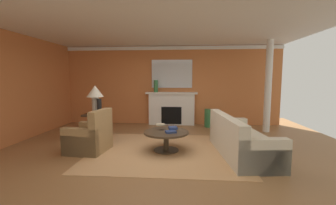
{
  "coord_description": "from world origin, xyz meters",
  "views": [
    {
      "loc": [
        0.61,
        -4.57,
        1.62
      ],
      "look_at": [
        0.17,
        1.12,
        1.0
      ],
      "focal_mm": 23.3,
      "sensor_mm": 36.0,
      "label": 1
    }
  ],
  "objects_px": {
    "sofa": "(240,141)",
    "vase_mantel_left": "(156,86)",
    "mantel_mirror": "(172,74)",
    "vase_tall_corner": "(208,118)",
    "coffee_table": "(166,136)",
    "table_lamp": "(95,94)",
    "fireplace": "(172,109)",
    "side_table": "(96,125)",
    "armchair_near_window": "(90,138)",
    "vase_on_side_table": "(99,107)"
  },
  "relations": [
    {
      "from": "sofa",
      "to": "vase_mantel_left",
      "type": "bearing_deg",
      "value": 126.48
    },
    {
      "from": "mantel_mirror",
      "to": "vase_tall_corner",
      "type": "height_order",
      "value": "mantel_mirror"
    },
    {
      "from": "sofa",
      "to": "coffee_table",
      "type": "relative_size",
      "value": 2.18
    },
    {
      "from": "mantel_mirror",
      "to": "table_lamp",
      "type": "bearing_deg",
      "value": -130.74
    },
    {
      "from": "fireplace",
      "to": "vase_mantel_left",
      "type": "distance_m",
      "value": 0.99
    },
    {
      "from": "coffee_table",
      "to": "side_table",
      "type": "distance_m",
      "value": 2.1
    },
    {
      "from": "mantel_mirror",
      "to": "vase_tall_corner",
      "type": "distance_m",
      "value": 2.0
    },
    {
      "from": "table_lamp",
      "to": "vase_mantel_left",
      "type": "bearing_deg",
      "value": 56.48
    },
    {
      "from": "sofa",
      "to": "vase_tall_corner",
      "type": "xyz_separation_m",
      "value": [
        -0.37,
        2.7,
        0.01
      ]
    },
    {
      "from": "armchair_near_window",
      "to": "coffee_table",
      "type": "relative_size",
      "value": 0.95
    },
    {
      "from": "armchair_near_window",
      "to": "vase_tall_corner",
      "type": "distance_m",
      "value": 3.99
    },
    {
      "from": "vase_mantel_left",
      "to": "vase_on_side_table",
      "type": "relative_size",
      "value": 1.03
    },
    {
      "from": "table_lamp",
      "to": "vase_tall_corner",
      "type": "height_order",
      "value": "table_lamp"
    },
    {
      "from": "fireplace",
      "to": "side_table",
      "type": "xyz_separation_m",
      "value": [
        -1.89,
        -2.08,
        -0.15
      ]
    },
    {
      "from": "vase_tall_corner",
      "to": "side_table",
      "type": "bearing_deg",
      "value": -150.63
    },
    {
      "from": "vase_mantel_left",
      "to": "vase_tall_corner",
      "type": "distance_m",
      "value": 2.12
    },
    {
      "from": "vase_tall_corner",
      "to": "sofa",
      "type": "bearing_deg",
      "value": -82.23
    },
    {
      "from": "coffee_table",
      "to": "vase_mantel_left",
      "type": "xyz_separation_m",
      "value": [
        -0.6,
        2.82,
        1.03
      ]
    },
    {
      "from": "sofa",
      "to": "armchair_near_window",
      "type": "height_order",
      "value": "armchair_near_window"
    },
    {
      "from": "fireplace",
      "to": "vase_mantel_left",
      "type": "relative_size",
      "value": 4.27
    },
    {
      "from": "side_table",
      "to": "vase_on_side_table",
      "type": "relative_size",
      "value": 1.71
    },
    {
      "from": "sofa",
      "to": "coffee_table",
      "type": "bearing_deg",
      "value": 175.23
    },
    {
      "from": "mantel_mirror",
      "to": "coffee_table",
      "type": "relative_size",
      "value": 1.43
    },
    {
      "from": "sofa",
      "to": "table_lamp",
      "type": "bearing_deg",
      "value": 165.27
    },
    {
      "from": "mantel_mirror",
      "to": "coffee_table",
      "type": "distance_m",
      "value": 3.33
    },
    {
      "from": "vase_on_side_table",
      "to": "side_table",
      "type": "bearing_deg",
      "value": 141.34
    },
    {
      "from": "vase_tall_corner",
      "to": "vase_on_side_table",
      "type": "bearing_deg",
      "value": -147.76
    },
    {
      "from": "coffee_table",
      "to": "vase_on_side_table",
      "type": "height_order",
      "value": "vase_on_side_table"
    },
    {
      "from": "fireplace",
      "to": "vase_on_side_table",
      "type": "distance_m",
      "value": 2.83
    },
    {
      "from": "vase_on_side_table",
      "to": "fireplace",
      "type": "bearing_deg",
      "value": 51.58
    },
    {
      "from": "armchair_near_window",
      "to": "side_table",
      "type": "relative_size",
      "value": 1.36
    },
    {
      "from": "sofa",
      "to": "mantel_mirror",
      "type": "bearing_deg",
      "value": 117.61
    },
    {
      "from": "fireplace",
      "to": "vase_mantel_left",
      "type": "bearing_deg",
      "value": -174.87
    },
    {
      "from": "vase_tall_corner",
      "to": "vase_on_side_table",
      "type": "xyz_separation_m",
      "value": [
        -3.01,
        -1.9,
        0.6
      ]
    },
    {
      "from": "armchair_near_window",
      "to": "vase_tall_corner",
      "type": "height_order",
      "value": "armchair_near_window"
    },
    {
      "from": "side_table",
      "to": "table_lamp",
      "type": "height_order",
      "value": "table_lamp"
    },
    {
      "from": "armchair_near_window",
      "to": "vase_mantel_left",
      "type": "height_order",
      "value": "vase_mantel_left"
    },
    {
      "from": "vase_tall_corner",
      "to": "armchair_near_window",
      "type": "bearing_deg",
      "value": -136.71
    },
    {
      "from": "fireplace",
      "to": "table_lamp",
      "type": "height_order",
      "value": "table_lamp"
    },
    {
      "from": "armchair_near_window",
      "to": "coffee_table",
      "type": "height_order",
      "value": "armchair_near_window"
    },
    {
      "from": "coffee_table",
      "to": "mantel_mirror",
      "type": "bearing_deg",
      "value": 90.98
    },
    {
      "from": "sofa",
      "to": "vase_on_side_table",
      "type": "distance_m",
      "value": 3.53
    },
    {
      "from": "mantel_mirror",
      "to": "armchair_near_window",
      "type": "height_order",
      "value": "mantel_mirror"
    },
    {
      "from": "fireplace",
      "to": "armchair_near_window",
      "type": "distance_m",
      "value": 3.46
    },
    {
      "from": "sofa",
      "to": "side_table",
      "type": "relative_size",
      "value": 3.12
    },
    {
      "from": "fireplace",
      "to": "side_table",
      "type": "height_order",
      "value": "fireplace"
    },
    {
      "from": "vase_tall_corner",
      "to": "table_lamp",
      "type": "bearing_deg",
      "value": -150.63
    },
    {
      "from": "side_table",
      "to": "fireplace",
      "type": "bearing_deg",
      "value": 47.66
    },
    {
      "from": "mantel_mirror",
      "to": "side_table",
      "type": "relative_size",
      "value": 2.04
    },
    {
      "from": "fireplace",
      "to": "coffee_table",
      "type": "height_order",
      "value": "fireplace"
    }
  ]
}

